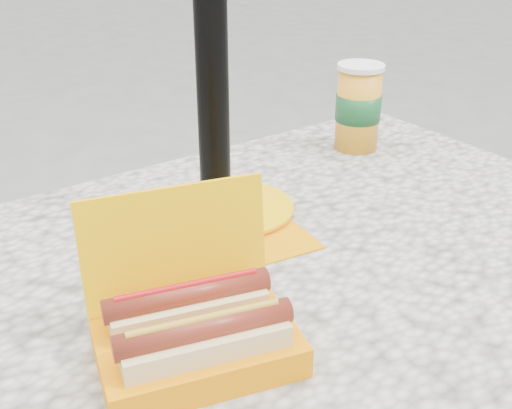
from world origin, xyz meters
TOP-DOWN VIEW (x-y plane):
  - picnic_table at (0.00, 0.00)m, footprint 1.20×0.80m
  - hotdog_box at (-0.22, -0.14)m, footprint 0.26×0.22m
  - fries_plate at (0.02, 0.13)m, footprint 0.21×0.28m
  - soda_cup at (0.39, 0.24)m, footprint 0.09×0.09m

SIDE VIEW (x-z plane):
  - picnic_table at x=0.00m, z-range 0.27..1.02m
  - fries_plate at x=0.02m, z-range 0.74..0.78m
  - hotdog_box at x=-0.22m, z-range 0.70..0.88m
  - soda_cup at x=0.39m, z-range 0.75..0.93m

